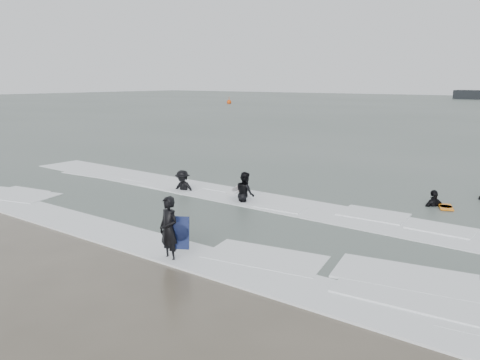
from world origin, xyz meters
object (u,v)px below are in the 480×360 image
Objects in this scene: surfer_wading at (245,203)px; surfer_right_near at (434,207)px; surfer_breaker at (183,192)px; surfer_centre at (170,260)px; buoy at (229,102)px.

surfer_right_near is (6.68, 4.16, 0.00)m from surfer_wading.
surfer_centre is at bearing -57.96° from surfer_breaker.
buoy is (-52.68, 65.67, 0.42)m from surfer_wading.
surfer_centre is at bearing 141.13° from surfer_wading.
surfer_breaker is at bearing 139.79° from surfer_centre.
surfer_right_near is 85.48m from buoy.
surfer_breaker is at bearing -33.23° from surfer_right_near.
surfer_wading is at bearing -5.52° from surfer_breaker.
buoy reaches higher than surfer_centre.
buoy is (-59.36, 61.50, 0.42)m from surfer_right_near.
surfer_breaker is 1.01× the size of surfer_right_near.
surfer_centre is 1.02× the size of surfer_breaker.
surfer_breaker is at bearing 36.99° from surfer_wading.
buoy is (-54.81, 72.30, 0.42)m from surfer_centre.
surfer_centre reaches higher than surfer_right_near.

